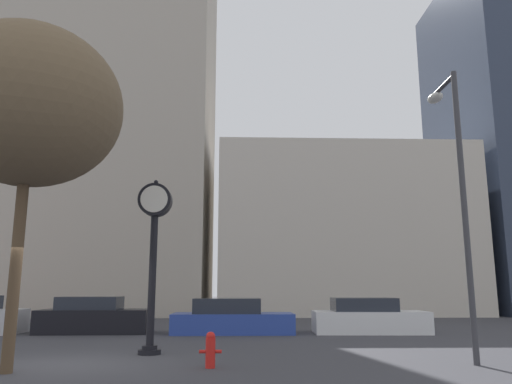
# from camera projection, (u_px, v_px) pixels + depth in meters

# --- Properties ---
(ground_plane) EXTENTS (200.00, 200.00, 0.00)m
(ground_plane) POSITION_uv_depth(u_px,v_px,m) (61.00, 366.00, 10.92)
(ground_plane) COLOR #38383D
(building_tall_tower) EXTENTS (13.62, 12.00, 30.91)m
(building_tall_tower) POSITION_uv_depth(u_px,v_px,m) (120.00, 101.00, 37.25)
(building_tall_tower) COLOR #ADA393
(building_tall_tower) RESTS_ON ground_plane
(building_storefront_row) EXTENTS (16.54, 12.00, 10.87)m
(building_storefront_row) POSITION_uv_depth(u_px,v_px,m) (337.00, 235.00, 35.86)
(building_storefront_row) COLOR beige
(building_storefront_row) RESTS_ON ground_plane
(street_clock) EXTENTS (0.89, 0.59, 4.59)m
(street_clock) POSITION_uv_depth(u_px,v_px,m) (154.00, 235.00, 13.38)
(street_clock) COLOR black
(street_clock) RESTS_ON ground_plane
(car_black) EXTENTS (4.16, 1.82, 1.36)m
(car_black) POSITION_uv_depth(u_px,v_px,m) (94.00, 318.00, 18.98)
(car_black) COLOR black
(car_black) RESTS_ON ground_plane
(car_blue) EXTENTS (4.56, 1.92, 1.30)m
(car_blue) POSITION_uv_depth(u_px,v_px,m) (231.00, 319.00, 18.87)
(car_blue) COLOR #28429E
(car_blue) RESTS_ON ground_plane
(car_white) EXTENTS (4.34, 2.11, 1.32)m
(car_white) POSITION_uv_depth(u_px,v_px,m) (368.00, 318.00, 19.02)
(car_white) COLOR silver
(car_white) RESTS_ON ground_plane
(fire_hydrant_near) EXTENTS (0.48, 0.21, 0.75)m
(fire_hydrant_near) POSITION_uv_depth(u_px,v_px,m) (210.00, 349.00, 10.65)
(fire_hydrant_near) COLOR red
(fire_hydrant_near) RESTS_ON ground_plane
(street_lamp_right) EXTENTS (0.36, 1.57, 6.91)m
(street_lamp_right) POSITION_uv_depth(u_px,v_px,m) (455.00, 169.00, 12.18)
(street_lamp_right) COLOR #38383D
(street_lamp_right) RESTS_ON ground_plane
(bare_tree) EXTENTS (3.98, 3.98, 7.40)m
(bare_tree) POSITION_uv_depth(u_px,v_px,m) (30.00, 107.00, 10.98)
(bare_tree) COLOR brown
(bare_tree) RESTS_ON ground_plane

